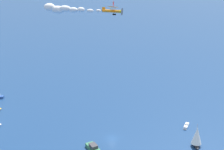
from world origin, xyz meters
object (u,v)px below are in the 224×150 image
(biplane_lead, at_px, (113,11))
(wingwalker_lead, at_px, (113,4))
(motorboat_inshore, at_px, (186,126))
(sailboat_offshore, at_px, (197,137))

(biplane_lead, xyz_separation_m, wingwalker_lead, (-0.37, 0.00, 2.16))
(biplane_lead, relative_size, wingwalker_lead, 4.16)
(wingwalker_lead, bearing_deg, biplane_lead, -0.09)
(motorboat_inshore, distance_m, wingwalker_lead, 56.65)
(sailboat_offshore, height_order, wingwalker_lead, wingwalker_lead)
(sailboat_offshore, relative_size, biplane_lead, 1.11)
(motorboat_inshore, distance_m, biplane_lead, 54.94)
(biplane_lead, bearing_deg, sailboat_offshore, 99.52)
(sailboat_offshore, distance_m, biplane_lead, 52.04)
(sailboat_offshore, relative_size, wingwalker_lead, 4.62)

